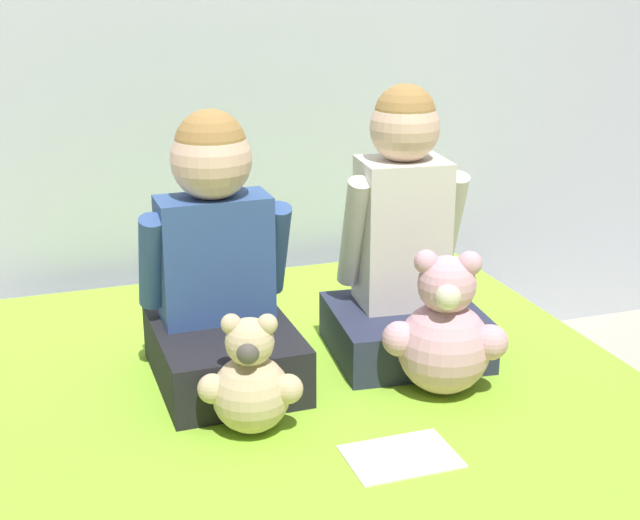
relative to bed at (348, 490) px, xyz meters
The scene contains 6 objects.
bed is the anchor object (origin of this frame).
child_on_left 0.55m from the bed, 127.94° to the left, with size 0.34×0.40×0.61m.
child_on_right 0.57m from the bed, 48.45° to the left, with size 0.38×0.36×0.64m.
teddy_bear_held_by_left_child 0.36m from the bed, behind, with size 0.20×0.16×0.25m.
teddy_bear_held_by_right_child 0.40m from the bed, ahead, with size 0.25×0.20×0.32m.
sign_card 0.28m from the bed, 80.81° to the right, with size 0.21×0.15×0.00m.
Camera 1 is at (-0.60, -1.56, 1.28)m, focal length 50.00 mm.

